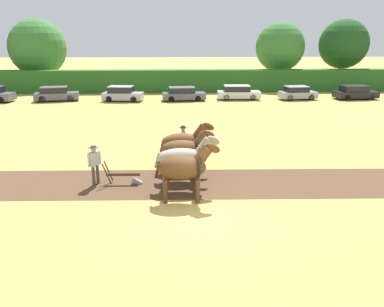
# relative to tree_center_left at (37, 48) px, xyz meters

# --- Properties ---
(ground_plane) EXTENTS (240.00, 240.00, 0.00)m
(ground_plane) POSITION_rel_tree_center_left_xyz_m (18.26, -37.71, -5.09)
(ground_plane) COLOR tan
(plowed_furrow_strip) EXTENTS (30.97, 4.47, 0.01)m
(plowed_furrow_strip) POSITION_rel_tree_center_left_xyz_m (12.98, -34.13, -5.09)
(plowed_furrow_strip) COLOR brown
(plowed_furrow_strip) RESTS_ON ground
(hedgerow) EXTENTS (76.59, 1.97, 2.64)m
(hedgerow) POSITION_rel_tree_center_left_xyz_m (18.26, -4.14, -3.77)
(hedgerow) COLOR #286023
(hedgerow) RESTS_ON ground
(tree_center_left) EXTENTS (7.10, 7.10, 8.65)m
(tree_center_left) POSITION_rel_tree_center_left_xyz_m (0.00, 0.00, 0.00)
(tree_center_left) COLOR brown
(tree_center_left) RESTS_ON ground
(tree_center) EXTENTS (6.24, 6.24, 8.29)m
(tree_center) POSITION_rel_tree_center_left_xyz_m (30.94, -0.59, 0.07)
(tree_center) COLOR #423323
(tree_center) RESTS_ON ground
(tree_center_right) EXTENTS (6.25, 6.25, 8.67)m
(tree_center_right) POSITION_rel_tree_center_left_xyz_m (39.23, -0.60, 0.44)
(tree_center_right) COLOR #4C3823
(tree_center_right) RESTS_ON ground
(draft_horse_lead_left) EXTENTS (2.66, 1.05, 2.46)m
(draft_horse_lead_left) POSITION_rel_tree_center_left_xyz_m (17.68, -36.07, -3.68)
(draft_horse_lead_left) COLOR #513319
(draft_horse_lead_left) RESTS_ON ground
(draft_horse_lead_right) EXTENTS (2.86, 0.96, 2.45)m
(draft_horse_lead_right) POSITION_rel_tree_center_left_xyz_m (17.72, -34.86, -3.70)
(draft_horse_lead_right) COLOR #B2A38E
(draft_horse_lead_right) RESTS_ON ground
(draft_horse_trail_left) EXTENTS (2.65, 0.98, 2.41)m
(draft_horse_trail_left) POSITION_rel_tree_center_left_xyz_m (17.74, -33.66, -3.68)
(draft_horse_trail_left) COLOR brown
(draft_horse_trail_left) RESTS_ON ground
(draft_horse_trail_right) EXTENTS (2.73, 1.04, 2.48)m
(draft_horse_trail_right) POSITION_rel_tree_center_left_xyz_m (17.78, -32.45, -3.68)
(draft_horse_trail_right) COLOR brown
(draft_horse_trail_right) RESTS_ON ground
(plow) EXTENTS (1.74, 0.47, 1.13)m
(plow) POSITION_rel_tree_center_left_xyz_m (15.11, -34.19, -4.77)
(plow) COLOR #4C331E
(plow) RESTS_ON ground
(farmer_at_plow) EXTENTS (0.48, 0.56, 1.81)m
(farmer_at_plow) POSITION_rel_tree_center_left_xyz_m (13.75, -34.15, -4.01)
(farmer_at_plow) COLOR #4C4C4C
(farmer_at_plow) RESTS_ON ground
(farmer_beside_team) EXTENTS (0.45, 0.69, 1.81)m
(farmer_beside_team) POSITION_rel_tree_center_left_xyz_m (17.76, -30.49, -4.02)
(farmer_beside_team) COLOR #28334C
(farmer_beside_team) RESTS_ON ground
(parked_car_left) EXTENTS (4.62, 2.51, 1.48)m
(parked_car_left) POSITION_rel_tree_center_left_xyz_m (4.97, -10.47, -4.37)
(parked_car_left) COLOR #565B66
(parked_car_left) RESTS_ON ground
(parked_car_center_left) EXTENTS (4.30, 2.27, 1.55)m
(parked_car_center_left) POSITION_rel_tree_center_left_xyz_m (11.89, -10.86, -4.35)
(parked_car_center_left) COLOR #A8A8B2
(parked_car_center_left) RESTS_ON ground
(parked_car_center) EXTENTS (4.58, 2.12, 1.42)m
(parked_car_center) POSITION_rel_tree_center_left_xyz_m (18.21, -10.81, -4.40)
(parked_car_center) COLOR #565B66
(parked_car_center) RESTS_ON ground
(parked_car_center_right) EXTENTS (4.54, 1.87, 1.49)m
(parked_car_center_right) POSITION_rel_tree_center_left_xyz_m (24.09, -10.29, -4.37)
(parked_car_center_right) COLOR silver
(parked_car_center_right) RESTS_ON ground
(parked_car_right) EXTENTS (4.04, 2.21, 1.42)m
(parked_car_right) POSITION_rel_tree_center_left_xyz_m (30.38, -10.60, -4.40)
(parked_car_right) COLOR #9E9EA8
(parked_car_right) RESTS_ON ground
(parked_car_far_right) EXTENTS (4.60, 2.21, 1.45)m
(parked_car_far_right) POSITION_rel_tree_center_left_xyz_m (36.67, -10.62, -4.39)
(parked_car_far_right) COLOR black
(parked_car_far_right) RESTS_ON ground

